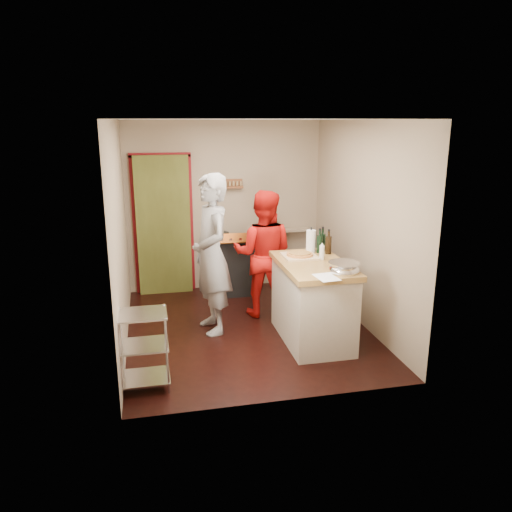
# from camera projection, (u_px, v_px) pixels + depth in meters

# --- Properties ---
(floor) EXTENTS (3.50, 3.50, 0.00)m
(floor) POSITION_uv_depth(u_px,v_px,m) (247.00, 328.00, 6.42)
(floor) COLOR black
(floor) RESTS_ON ground
(back_wall) EXTENTS (3.00, 0.44, 2.60)m
(back_wall) POSITION_uv_depth(u_px,v_px,m) (183.00, 218.00, 7.67)
(back_wall) COLOR gray
(back_wall) RESTS_ON ground
(left_wall) EXTENTS (0.04, 3.50, 2.60)m
(left_wall) POSITION_uv_depth(u_px,v_px,m) (120.00, 236.00, 5.77)
(left_wall) COLOR gray
(left_wall) RESTS_ON ground
(right_wall) EXTENTS (0.04, 3.50, 2.60)m
(right_wall) POSITION_uv_depth(u_px,v_px,m) (362.00, 224.00, 6.38)
(right_wall) COLOR gray
(right_wall) RESTS_ON ground
(ceiling) EXTENTS (3.00, 3.50, 0.02)m
(ceiling) POSITION_uv_depth(u_px,v_px,m) (246.00, 118.00, 5.73)
(ceiling) COLOR white
(ceiling) RESTS_ON back_wall
(stove) EXTENTS (0.60, 0.63, 1.00)m
(stove) POSITION_uv_depth(u_px,v_px,m) (232.00, 264.00, 7.65)
(stove) COLOR black
(stove) RESTS_ON ground
(wire_shelving) EXTENTS (0.48, 0.40, 0.80)m
(wire_shelving) POSITION_uv_depth(u_px,v_px,m) (144.00, 346.00, 4.91)
(wire_shelving) COLOR silver
(wire_shelving) RESTS_ON ground
(island) EXTENTS (0.76, 1.38, 1.29)m
(island) POSITION_uv_depth(u_px,v_px,m) (313.00, 300.00, 5.97)
(island) COLOR #C0B5A3
(island) RESTS_ON ground
(person_stripe) EXTENTS (0.60, 0.80, 1.99)m
(person_stripe) POSITION_uv_depth(u_px,v_px,m) (211.00, 255.00, 6.12)
(person_stripe) COLOR #AEAEB3
(person_stripe) RESTS_ON ground
(person_red) EXTENTS (1.01, 0.90, 1.71)m
(person_red) POSITION_uv_depth(u_px,v_px,m) (263.00, 254.00, 6.68)
(person_red) COLOR #B7100C
(person_red) RESTS_ON ground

